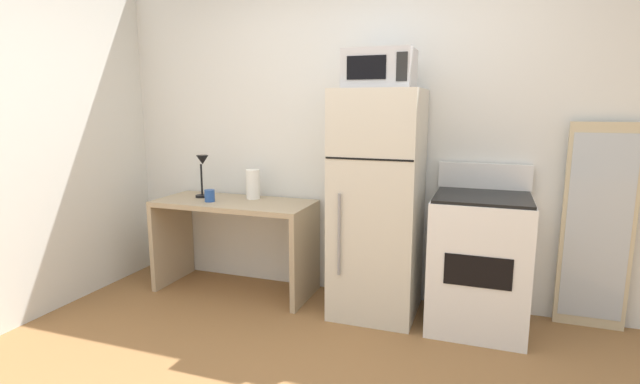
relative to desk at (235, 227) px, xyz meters
The scene contains 9 objects.
wall_back_white 1.36m from the desk, 17.82° to the left, with size 5.00×0.10×2.60m, color silver.
desk is the anchor object (origin of this frame).
desk_lamp 0.55m from the desk, behind, with size 0.14×0.12×0.35m.
coffee_mug 0.33m from the desk, 152.42° to the right, with size 0.08×0.08×0.10m, color #264C99.
paper_towel_roll 0.38m from the desk, 53.14° to the left, with size 0.11×0.11×0.24m, color white.
refrigerator 1.21m from the desk, ahead, with size 0.59×0.61×1.61m.
microwave 1.69m from the desk, ahead, with size 0.46×0.35×0.26m.
oven_range 1.88m from the desk, ahead, with size 0.63×0.61×1.10m.
leaning_mirror 2.63m from the desk, ahead, with size 0.44×0.03×1.40m.
Camera 1 is at (0.84, -1.93, 1.51)m, focal length 26.74 mm.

